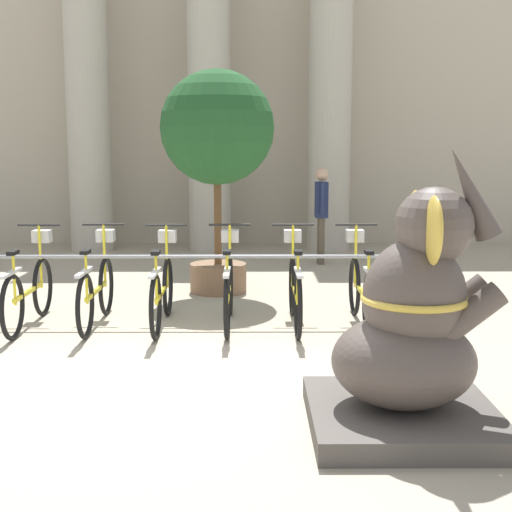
{
  "coord_description": "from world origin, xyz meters",
  "views": [
    {
      "loc": [
        0.8,
        -5.81,
        1.96
      ],
      "look_at": [
        0.83,
        0.38,
        1.0
      ],
      "focal_mm": 50.0,
      "sensor_mm": 36.0,
      "label": 1
    }
  ],
  "objects_px": {
    "bicycle_2": "(97,288)",
    "bicycle_6": "(361,288)",
    "bicycle_3": "(162,289)",
    "bicycle_4": "(229,288)",
    "elephant_statue": "(412,335)",
    "bicycle_5": "(295,289)",
    "person_pedestrian": "(321,207)",
    "bicycle_1": "(29,289)",
    "potted_tree": "(217,137)"
  },
  "relations": [
    {
      "from": "bicycle_2",
      "to": "bicycle_6",
      "type": "height_order",
      "value": "same"
    },
    {
      "from": "bicycle_3",
      "to": "bicycle_4",
      "type": "height_order",
      "value": "same"
    },
    {
      "from": "bicycle_2",
      "to": "bicycle_4",
      "type": "bearing_deg",
      "value": -0.91
    },
    {
      "from": "bicycle_4",
      "to": "elephant_statue",
      "type": "distance_m",
      "value": 3.21
    },
    {
      "from": "bicycle_4",
      "to": "bicycle_5",
      "type": "distance_m",
      "value": 0.73
    },
    {
      "from": "bicycle_4",
      "to": "person_pedestrian",
      "type": "bearing_deg",
      "value": 71.25
    },
    {
      "from": "bicycle_4",
      "to": "bicycle_6",
      "type": "bearing_deg",
      "value": -0.32
    },
    {
      "from": "bicycle_3",
      "to": "bicycle_6",
      "type": "height_order",
      "value": "same"
    },
    {
      "from": "bicycle_1",
      "to": "bicycle_6",
      "type": "bearing_deg",
      "value": 0.32
    },
    {
      "from": "bicycle_6",
      "to": "elephant_statue",
      "type": "bearing_deg",
      "value": -91.83
    },
    {
      "from": "bicycle_6",
      "to": "bicycle_3",
      "type": "bearing_deg",
      "value": -179.58
    },
    {
      "from": "bicycle_2",
      "to": "bicycle_4",
      "type": "relative_size",
      "value": 1.0
    },
    {
      "from": "elephant_statue",
      "to": "bicycle_6",
      "type": "bearing_deg",
      "value": 88.17
    },
    {
      "from": "bicycle_3",
      "to": "bicycle_5",
      "type": "bearing_deg",
      "value": 0.45
    },
    {
      "from": "bicycle_2",
      "to": "potted_tree",
      "type": "distance_m",
      "value": 2.75
    },
    {
      "from": "elephant_statue",
      "to": "bicycle_3",
      "type": "bearing_deg",
      "value": 125.94
    },
    {
      "from": "potted_tree",
      "to": "bicycle_1",
      "type": "bearing_deg",
      "value": -136.87
    },
    {
      "from": "bicycle_6",
      "to": "person_pedestrian",
      "type": "bearing_deg",
      "value": 90.62
    },
    {
      "from": "bicycle_2",
      "to": "bicycle_5",
      "type": "xyz_separation_m",
      "value": [
        2.18,
        -0.04,
        0.0
      ]
    },
    {
      "from": "bicycle_2",
      "to": "bicycle_4",
      "type": "xyz_separation_m",
      "value": [
        1.45,
        -0.02,
        0.0
      ]
    },
    {
      "from": "bicycle_3",
      "to": "bicycle_5",
      "type": "distance_m",
      "value": 1.45
    },
    {
      "from": "bicycle_5",
      "to": "potted_tree",
      "type": "relative_size",
      "value": 0.59
    },
    {
      "from": "bicycle_3",
      "to": "person_pedestrian",
      "type": "relative_size",
      "value": 1.09
    },
    {
      "from": "bicycle_5",
      "to": "potted_tree",
      "type": "bearing_deg",
      "value": 116.85
    },
    {
      "from": "person_pedestrian",
      "to": "bicycle_6",
      "type": "bearing_deg",
      "value": -89.38
    },
    {
      "from": "potted_tree",
      "to": "bicycle_4",
      "type": "bearing_deg",
      "value": -83.65
    },
    {
      "from": "bicycle_2",
      "to": "elephant_statue",
      "type": "distance_m",
      "value": 4.06
    },
    {
      "from": "potted_tree",
      "to": "elephant_statue",
      "type": "bearing_deg",
      "value": -71.7
    },
    {
      "from": "bicycle_2",
      "to": "bicycle_6",
      "type": "bearing_deg",
      "value": -0.62
    },
    {
      "from": "bicycle_2",
      "to": "potted_tree",
      "type": "bearing_deg",
      "value": 55.23
    },
    {
      "from": "potted_tree",
      "to": "bicycle_3",
      "type": "bearing_deg",
      "value": -105.82
    },
    {
      "from": "person_pedestrian",
      "to": "potted_tree",
      "type": "bearing_deg",
      "value": -124.73
    },
    {
      "from": "bicycle_4",
      "to": "bicycle_1",
      "type": "bearing_deg",
      "value": -179.25
    },
    {
      "from": "bicycle_2",
      "to": "bicycle_3",
      "type": "distance_m",
      "value": 0.73
    },
    {
      "from": "bicycle_5",
      "to": "person_pedestrian",
      "type": "relative_size",
      "value": 1.09
    },
    {
      "from": "bicycle_5",
      "to": "elephant_statue",
      "type": "xyz_separation_m",
      "value": [
        0.63,
        -2.89,
        0.26
      ]
    },
    {
      "from": "person_pedestrian",
      "to": "bicycle_4",
      "type": "bearing_deg",
      "value": -108.75
    },
    {
      "from": "elephant_statue",
      "to": "potted_tree",
      "type": "distance_m",
      "value": 5.16
    },
    {
      "from": "bicycle_1",
      "to": "bicycle_3",
      "type": "relative_size",
      "value": 1.0
    },
    {
      "from": "bicycle_2",
      "to": "bicycle_1",
      "type": "bearing_deg",
      "value": -175.94
    },
    {
      "from": "bicycle_2",
      "to": "bicycle_3",
      "type": "xyz_separation_m",
      "value": [
        0.73,
        -0.05,
        0.0
      ]
    },
    {
      "from": "bicycle_3",
      "to": "potted_tree",
      "type": "bearing_deg",
      "value": 74.18
    },
    {
      "from": "bicycle_4",
      "to": "bicycle_6",
      "type": "height_order",
      "value": "same"
    },
    {
      "from": "bicycle_1",
      "to": "person_pedestrian",
      "type": "bearing_deg",
      "value": 49.33
    },
    {
      "from": "bicycle_2",
      "to": "bicycle_4",
      "type": "distance_m",
      "value": 1.45
    },
    {
      "from": "bicycle_2",
      "to": "bicycle_3",
      "type": "bearing_deg",
      "value": -3.73
    },
    {
      "from": "bicycle_1",
      "to": "elephant_statue",
      "type": "relative_size",
      "value": 0.87
    },
    {
      "from": "bicycle_3",
      "to": "bicycle_4",
      "type": "relative_size",
      "value": 1.0
    },
    {
      "from": "bicycle_3",
      "to": "bicycle_5",
      "type": "relative_size",
      "value": 1.0
    },
    {
      "from": "elephant_statue",
      "to": "potted_tree",
      "type": "bearing_deg",
      "value": 108.3
    }
  ]
}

